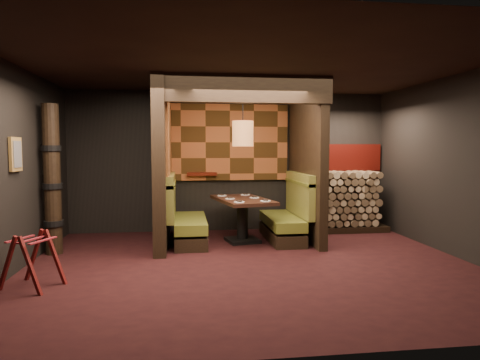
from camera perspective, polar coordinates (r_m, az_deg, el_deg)
name	(u,v)px	position (r m, az deg, el deg)	size (l,w,h in m)	color
floor	(252,266)	(6.34, 1.57, -11.40)	(6.50, 5.50, 0.02)	black
ceiling	(252,66)	(6.21, 1.63, 15.01)	(6.50, 5.50, 0.02)	black
wall_back	(231,162)	(8.84, -1.24, 2.48)	(6.50, 0.02, 2.85)	black
wall_front	(307,183)	(3.42, 8.97, -0.44)	(6.50, 0.02, 2.85)	black
wall_left	(10,169)	(6.45, -28.34, 1.30)	(0.02, 5.50, 2.85)	black
wall_right	(462,166)	(7.37, 27.52, 1.63)	(0.02, 5.50, 2.85)	black
partition_left	(162,164)	(7.69, -10.38, 2.14)	(0.20, 2.20, 2.85)	black
partition_right	(306,163)	(8.06, 8.84, 2.25)	(0.15, 2.10, 2.85)	black
header_beam	(243,89)	(6.85, 0.46, 12.05)	(2.85, 0.18, 0.44)	black
tapa_back_panel	(230,142)	(8.79, -1.37, 5.04)	(2.40, 0.06, 1.55)	#A7552B
tapa_side_panel	(169,140)	(7.86, -9.48, 5.29)	(0.04, 1.85, 1.45)	#A7552B
lacquer_shelf	(202,174)	(8.70, -5.09, 0.82)	(0.60, 0.12, 0.07)	#51150B
booth_bench_left	(185,221)	(7.78, -7.41, -5.39)	(0.68, 1.60, 1.14)	black
booth_bench_right	(287,218)	(8.01, 6.31, -5.10)	(0.68, 1.60, 1.14)	black
dining_table	(242,211)	(7.77, 0.33, -4.20)	(1.09, 1.63, 0.79)	black
place_settings	(242,198)	(7.73, 0.33, -2.39)	(0.85, 1.28, 0.03)	white
pendant_lamp	(243,134)	(7.64, 0.38, 6.20)	(0.38, 0.38, 1.12)	#A06333
framed_picture	(16,154)	(6.52, -27.73, 3.06)	(0.05, 0.36, 0.46)	olive
luggage_rack	(32,258)	(5.88, -25.98, -9.35)	(0.80, 0.70, 0.73)	#4E0E0C
totem_column	(52,181)	(7.44, -23.76, -0.07)	(0.31, 0.31, 2.40)	black
firewood_stack	(343,201)	(9.05, 13.61, -2.76)	(1.73, 0.70, 1.22)	black
mosaic_header	(338,157)	(9.29, 12.98, 2.95)	(1.83, 0.10, 0.56)	maroon
bay_front_post	(307,163)	(8.33, 8.93, 2.32)	(0.08, 0.08, 2.85)	black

